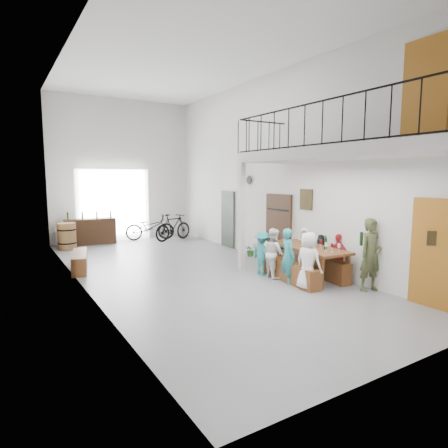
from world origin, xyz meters
TOP-DOWN VIEW (x-y plane):
  - floor at (0.00, 0.00)m, footprint 12.00×12.00m
  - room_walls at (0.00, 0.00)m, footprint 12.00×12.00m
  - gateway_portal at (-0.40, 5.94)m, footprint 2.80×0.08m
  - right_wall_decor at (2.70, -1.87)m, footprint 0.07×8.28m
  - balcony at (1.98, -3.13)m, footprint 1.52×5.62m
  - tasting_table at (2.20, -2.07)m, footprint 1.12×2.28m
  - bench_inner at (1.60, -2.05)m, footprint 0.56×2.07m
  - bench_wall at (2.57, -1.99)m, footprint 0.62×2.29m
  - tableware at (2.16, -2.41)m, footprint 0.38×1.55m
  - side_bench at (-2.50, 1.72)m, footprint 0.70×1.71m
  - oak_barrel at (-2.30, 5.03)m, footprint 0.63×0.63m
  - serving_counter at (-1.39, 5.65)m, footprint 1.84×0.64m
  - counter_bottles at (-1.39, 5.64)m, footprint 1.56×0.23m
  - guest_left_a at (1.48, -2.81)m, footprint 0.52×0.70m
  - guest_left_b at (1.46, -2.16)m, footprint 0.40×0.53m
  - guest_left_c at (1.49, -1.58)m, footprint 0.57×0.68m
  - guest_left_d at (1.42, -1.22)m, footprint 0.42×0.72m
  - guest_right_a at (2.75, -2.54)m, footprint 0.39×0.70m
  - guest_right_b at (2.77, -1.98)m, footprint 0.61×1.01m
  - guest_right_c at (2.79, -1.35)m, footprint 0.54×0.65m
  - host_standing at (2.60, -3.57)m, footprint 0.63×0.46m
  - potted_plant at (2.45, 0.74)m, footprint 0.43×0.40m
  - bicycle_near at (0.87, 5.42)m, footprint 2.02×1.13m
  - bicycle_far at (1.60, 4.81)m, footprint 1.83×0.99m

SIDE VIEW (x-z plane):
  - floor at x=0.00m, z-range 0.00..0.00m
  - potted_plant at x=2.45m, z-range 0.00..0.41m
  - bench_inner at x=1.60m, z-range 0.00..0.47m
  - side_bench at x=-2.50m, z-range 0.00..0.47m
  - bench_wall at x=2.57m, z-range 0.00..0.52m
  - oak_barrel at x=-2.30m, z-range 0.00..0.92m
  - serving_counter at x=-1.39m, z-range 0.00..0.95m
  - bicycle_near at x=0.87m, z-range 0.00..1.01m
  - guest_right_b at x=2.77m, z-range 0.00..1.04m
  - bicycle_far at x=1.60m, z-range 0.00..1.06m
  - guest_left_d at x=1.42m, z-range 0.00..1.12m
  - guest_right_a at x=2.75m, z-range 0.00..1.12m
  - guest_right_c at x=2.79m, z-range 0.00..1.14m
  - guest_left_c at x=1.49m, z-range 0.00..1.24m
  - guest_left_a at x=1.48m, z-range 0.00..1.30m
  - guest_left_b at x=1.46m, z-range 0.00..1.31m
  - tasting_table at x=2.20m, z-range 0.31..1.10m
  - host_standing at x=2.60m, z-range 0.00..1.61m
  - tableware at x=2.16m, z-range 0.75..1.10m
  - counter_bottles at x=-1.39m, z-range 0.95..1.23m
  - gateway_portal at x=-0.40m, z-range 0.00..2.80m
  - right_wall_decor at x=2.70m, z-range -0.80..4.28m
  - balcony at x=1.98m, z-range 0.97..4.96m
  - room_walls at x=0.00m, z-range -2.45..9.55m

